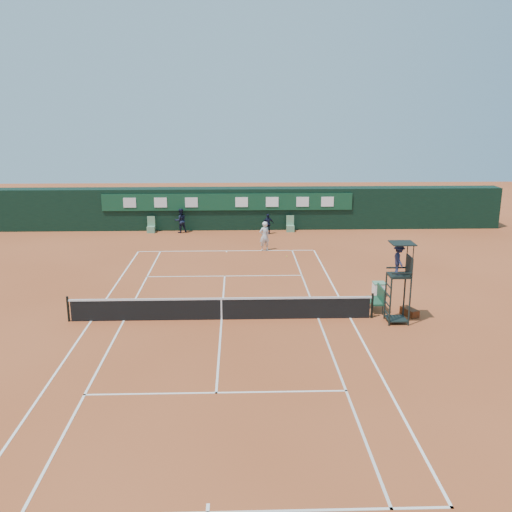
{
  "coord_description": "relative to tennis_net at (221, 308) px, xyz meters",
  "views": [
    {
      "loc": [
        0.73,
        -22.69,
        8.73
      ],
      "look_at": [
        1.65,
        6.0,
        1.2
      ],
      "focal_mm": 40.0,
      "sensor_mm": 36.0,
      "label": 1
    }
  ],
  "objects": [
    {
      "name": "tennis_ball",
      "position": [
        3.64,
        10.33,
        -0.48
      ],
      "size": [
        0.06,
        0.06,
        0.06
      ],
      "primitive_type": "sphere",
      "color": "#D8F037",
      "rests_on": "ground"
    },
    {
      "name": "tennis_bag",
      "position": [
        8.09,
        0.22,
        -0.35
      ],
      "size": [
        0.68,
        0.95,
        0.33
      ],
      "primitive_type": "cube",
      "rotation": [
        0.0,
        0.0,
        0.39
      ],
      "color": "black",
      "rests_on": "ground"
    },
    {
      "name": "court_lines",
      "position": [
        0.0,
        0.0,
        -0.5
      ],
      "size": [
        11.05,
        23.85,
        0.01
      ],
      "color": "white",
      "rests_on": "ground"
    },
    {
      "name": "ground",
      "position": [
        0.0,
        0.0,
        -0.51
      ],
      "size": [
        90.0,
        90.0,
        0.0
      ],
      "primitive_type": "plane",
      "color": "#B2522A",
      "rests_on": "ground"
    },
    {
      "name": "back_wall",
      "position": [
        0.0,
        18.74,
        1.0
      ],
      "size": [
        40.0,
        1.65,
        3.0
      ],
      "color": "black",
      "rests_on": "ground"
    },
    {
      "name": "linesman_chair_left",
      "position": [
        -5.5,
        17.48,
        -0.19
      ],
      "size": [
        0.55,
        0.5,
        1.15
      ],
      "color": "#5C8E6A",
      "rests_on": "ground"
    },
    {
      "name": "ball_kid_left",
      "position": [
        -3.36,
        17.37,
        0.36
      ],
      "size": [
        1.03,
        0.92,
        1.75
      ],
      "primitive_type": "imported",
      "rotation": [
        0.0,
        0.0,
        3.51
      ],
      "color": "black",
      "rests_on": "ground"
    },
    {
      "name": "linesman_chair_right",
      "position": [
        4.5,
        17.48,
        -0.19
      ],
      "size": [
        0.55,
        0.5,
        1.15
      ],
      "color": "#5F9269",
      "rests_on": "ground"
    },
    {
      "name": "ball_kid_right",
      "position": [
        2.84,
        16.7,
        0.22
      ],
      "size": [
        0.92,
        0.6,
        1.46
      ],
      "primitive_type": "imported",
      "rotation": [
        0.0,
        0.0,
        3.46
      ],
      "color": "black",
      "rests_on": "ground"
    },
    {
      "name": "player",
      "position": [
        2.37,
        11.93,
        0.42
      ],
      "size": [
        0.8,
        0.68,
        1.85
      ],
      "primitive_type": "imported",
      "rotation": [
        0.0,
        0.0,
        3.55
      ],
      "color": "silver",
      "rests_on": "ground"
    },
    {
      "name": "cooler",
      "position": [
        7.43,
        2.97,
        -0.18
      ],
      "size": [
        0.57,
        0.57,
        0.65
      ],
      "color": "white",
      "rests_on": "ground"
    },
    {
      "name": "tennis_net",
      "position": [
        0.0,
        0.0,
        0.0
      ],
      "size": [
        12.9,
        0.1,
        1.1
      ],
      "color": "black",
      "rests_on": "ground"
    },
    {
      "name": "player_bench",
      "position": [
        6.85,
        0.9,
        0.09
      ],
      "size": [
        0.56,
        1.2,
        1.1
      ],
      "color": "#1B452D",
      "rests_on": "ground"
    },
    {
      "name": "umpire_chair",
      "position": [
        7.3,
        -0.52,
        1.95
      ],
      "size": [
        0.96,
        0.95,
        3.42
      ],
      "color": "black",
      "rests_on": "ground"
    }
  ]
}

